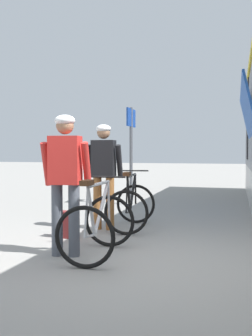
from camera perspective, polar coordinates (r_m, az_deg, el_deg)
name	(u,v)px	position (r m, az deg, el deg)	size (l,w,h in m)	color
ground_plane	(139,264)	(4.56, 1.98, -14.16)	(80.00, 80.00, 0.00)	gray
cyclist_near_in_red	(65,172)	(4.78, -9.09, -0.59)	(0.64, 0.36, 1.76)	#4C515B
cyclist_far_in_dark	(104,167)	(6.37, -3.37, 0.17)	(0.62, 0.33, 1.76)	#935B2D
bicycle_near_silver	(98,225)	(4.77, -4.22, -8.47)	(0.77, 1.11, 0.99)	black
bicycle_far_black	(131,205)	(6.46, 0.78, -5.60)	(0.82, 1.14, 0.99)	black
backpack_on_platform	(66,224)	(5.92, -8.94, -8.36)	(0.28, 0.18, 0.40)	maroon
platform_sign_post	(131,139)	(9.41, 0.77, 4.35)	(0.08, 0.70, 2.40)	#595B60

